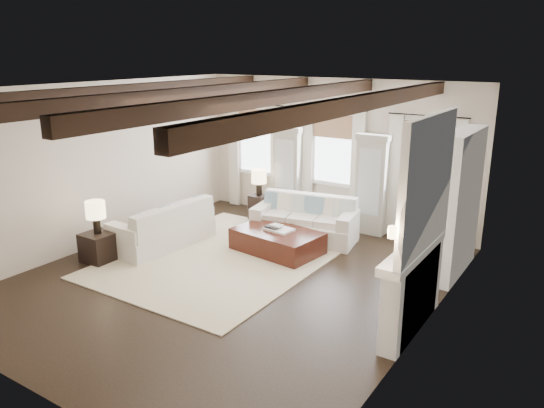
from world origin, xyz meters
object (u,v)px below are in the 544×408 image
Objects in this scene: sofa_back at (305,222)px; side_table_back at (259,207)px; ottoman at (277,241)px; sofa_left at (165,229)px; side_table_front at (99,247)px.

side_table_back is at bearing 160.02° from sofa_back.
ottoman is 2.86× the size of side_table_back.
ottoman is at bearing -94.66° from sofa_back.
sofa_left is 1.31m from side_table_front.
ottoman is 2.11m from side_table_back.
sofa_left reaches higher than side_table_back.
ottoman is at bearing 41.00° from side_table_front.
sofa_back reaches higher than side_table_back.
sofa_back is 1.36× the size of ottoman.
sofa_left is at bearing 68.08° from side_table_front.
sofa_back is 0.97m from ottoman.
side_table_front is (-2.59, -3.14, -0.10)m from sofa_back.
side_table_back is (1.05, 3.70, 0.02)m from side_table_front.
side_table_back reaches higher than ottoman.
sofa_back is 2.85m from sofa_left.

